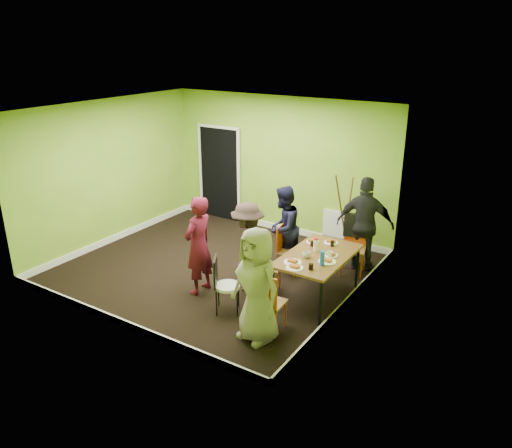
{
  "coord_description": "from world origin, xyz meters",
  "views": [
    {
      "loc": [
        4.93,
        -6.39,
        3.89
      ],
      "look_at": [
        0.86,
        0.0,
        1.02
      ],
      "focal_mm": 35.0,
      "sensor_mm": 36.0,
      "label": 1
    }
  ],
  "objects_px": {
    "dining_table": "(318,258)",
    "person_standing": "(199,246)",
    "chair_front_end": "(268,300)",
    "person_left_far": "(283,228)",
    "blue_bottle": "(322,258)",
    "easel": "(350,217)",
    "orange_bottle": "(314,248)",
    "person_left_near": "(248,247)",
    "chair_left_near": "(263,261)",
    "chair_left_far": "(285,247)",
    "person_front_end": "(257,285)",
    "person_back_end": "(365,224)",
    "thermos": "(316,245)",
    "chair_bentwood": "(223,282)",
    "chair_back_end": "(356,232)"
  },
  "relations": [
    {
      "from": "chair_front_end",
      "to": "person_left_far",
      "type": "bearing_deg",
      "value": 109.65
    },
    {
      "from": "dining_table",
      "to": "chair_bentwood",
      "type": "distance_m",
      "value": 1.5
    },
    {
      "from": "chair_bentwood",
      "to": "person_back_end",
      "type": "distance_m",
      "value": 2.81
    },
    {
      "from": "person_back_end",
      "to": "person_left_far",
      "type": "bearing_deg",
      "value": 18.92
    },
    {
      "from": "blue_bottle",
      "to": "person_standing",
      "type": "bearing_deg",
      "value": -165.57
    },
    {
      "from": "dining_table",
      "to": "person_left_far",
      "type": "distance_m",
      "value": 1.22
    },
    {
      "from": "dining_table",
      "to": "person_standing",
      "type": "height_order",
      "value": "person_standing"
    },
    {
      "from": "dining_table",
      "to": "person_back_end",
      "type": "bearing_deg",
      "value": 81.46
    },
    {
      "from": "person_front_end",
      "to": "person_left_far",
      "type": "bearing_deg",
      "value": 124.6
    },
    {
      "from": "person_left_far",
      "to": "person_back_end",
      "type": "bearing_deg",
      "value": 117.42
    },
    {
      "from": "dining_table",
      "to": "person_front_end",
      "type": "relative_size",
      "value": 0.93
    },
    {
      "from": "orange_bottle",
      "to": "person_front_end",
      "type": "relative_size",
      "value": 0.05
    },
    {
      "from": "chair_left_far",
      "to": "orange_bottle",
      "type": "bearing_deg",
      "value": 52.78
    },
    {
      "from": "easel",
      "to": "orange_bottle",
      "type": "distance_m",
      "value": 1.69
    },
    {
      "from": "person_left_far",
      "to": "person_back_end",
      "type": "distance_m",
      "value": 1.41
    },
    {
      "from": "chair_left_near",
      "to": "chair_front_end",
      "type": "bearing_deg",
      "value": 15.18
    },
    {
      "from": "chair_bentwood",
      "to": "person_left_far",
      "type": "xyz_separation_m",
      "value": [
        0.0,
        1.79,
        0.27
      ]
    },
    {
      "from": "chair_bentwood",
      "to": "easel",
      "type": "xyz_separation_m",
      "value": [
        0.79,
        2.89,
        0.29
      ]
    },
    {
      "from": "chair_back_end",
      "to": "person_front_end",
      "type": "xyz_separation_m",
      "value": [
        -0.29,
        -2.73,
        0.09
      ]
    },
    {
      "from": "chair_left_far",
      "to": "person_front_end",
      "type": "relative_size",
      "value": 0.54
    },
    {
      "from": "chair_left_near",
      "to": "orange_bottle",
      "type": "distance_m",
      "value": 0.84
    },
    {
      "from": "chair_left_near",
      "to": "orange_bottle",
      "type": "height_order",
      "value": "chair_left_near"
    },
    {
      "from": "dining_table",
      "to": "person_back_end",
      "type": "relative_size",
      "value": 0.89
    },
    {
      "from": "blue_bottle",
      "to": "person_left_near",
      "type": "bearing_deg",
      "value": 178.84
    },
    {
      "from": "person_left_near",
      "to": "person_standing",
      "type": "bearing_deg",
      "value": -67.41
    },
    {
      "from": "person_standing",
      "to": "person_front_end",
      "type": "distance_m",
      "value": 1.62
    },
    {
      "from": "blue_bottle",
      "to": "person_back_end",
      "type": "relative_size",
      "value": 0.13
    },
    {
      "from": "thermos",
      "to": "person_left_near",
      "type": "xyz_separation_m",
      "value": [
        -1.01,
        -0.38,
        -0.12
      ]
    },
    {
      "from": "dining_table",
      "to": "blue_bottle",
      "type": "distance_m",
      "value": 0.41
    },
    {
      "from": "easel",
      "to": "person_standing",
      "type": "height_order",
      "value": "person_standing"
    },
    {
      "from": "person_standing",
      "to": "person_left_near",
      "type": "xyz_separation_m",
      "value": [
        0.58,
        0.52,
        -0.07
      ]
    },
    {
      "from": "orange_bottle",
      "to": "person_left_far",
      "type": "xyz_separation_m",
      "value": [
        -0.88,
        0.58,
        -0.04
      ]
    },
    {
      "from": "chair_left_far",
      "to": "person_back_end",
      "type": "relative_size",
      "value": 0.52
    },
    {
      "from": "easel",
      "to": "blue_bottle",
      "type": "distance_m",
      "value": 2.15
    },
    {
      "from": "person_left_near",
      "to": "orange_bottle",
      "type": "bearing_deg",
      "value": 93.1
    },
    {
      "from": "chair_left_near",
      "to": "person_back_end",
      "type": "distance_m",
      "value": 2.0
    },
    {
      "from": "thermos",
      "to": "orange_bottle",
      "type": "xyz_separation_m",
      "value": [
        -0.03,
        0.01,
        -0.06
      ]
    },
    {
      "from": "chair_back_end",
      "to": "easel",
      "type": "bearing_deg",
      "value": -73.38
    },
    {
      "from": "orange_bottle",
      "to": "person_back_end",
      "type": "relative_size",
      "value": 0.05
    },
    {
      "from": "dining_table",
      "to": "person_left_near",
      "type": "bearing_deg",
      "value": -165.49
    },
    {
      "from": "dining_table",
      "to": "blue_bottle",
      "type": "xyz_separation_m",
      "value": [
        0.21,
        -0.31,
        0.17
      ]
    },
    {
      "from": "person_left_near",
      "to": "chair_left_near",
      "type": "bearing_deg",
      "value": 73.68
    },
    {
      "from": "blue_bottle",
      "to": "person_front_end",
      "type": "height_order",
      "value": "person_front_end"
    },
    {
      "from": "chair_bentwood",
      "to": "person_front_end",
      "type": "relative_size",
      "value": 0.54
    },
    {
      "from": "blue_bottle",
      "to": "person_standing",
      "type": "distance_m",
      "value": 1.96
    },
    {
      "from": "blue_bottle",
      "to": "chair_left_far",
      "type": "bearing_deg",
      "value": 142.05
    },
    {
      "from": "blue_bottle",
      "to": "orange_bottle",
      "type": "bearing_deg",
      "value": 128.59
    },
    {
      "from": "chair_front_end",
      "to": "person_left_far",
      "type": "height_order",
      "value": "person_left_far"
    },
    {
      "from": "easel",
      "to": "orange_bottle",
      "type": "bearing_deg",
      "value": -86.75
    },
    {
      "from": "chair_left_near",
      "to": "chair_bentwood",
      "type": "xyz_separation_m",
      "value": [
        -0.18,
        -0.82,
        -0.06
      ]
    }
  ]
}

